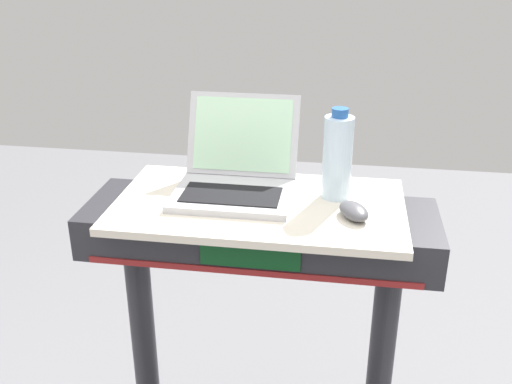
{
  "coord_description": "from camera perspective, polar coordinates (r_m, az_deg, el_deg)",
  "views": [
    {
      "loc": [
        0.2,
        -0.64,
        1.77
      ],
      "look_at": [
        0.0,
        0.65,
        1.19
      ],
      "focal_mm": 41.68,
      "sensor_mm": 36.0,
      "label": 1
    }
  ],
  "objects": [
    {
      "name": "water_bottle",
      "position": [
        1.5,
        7.83,
        3.39
      ],
      "size": [
        0.07,
        0.07,
        0.23
      ],
      "color": "silver",
      "rests_on": "desk_board"
    },
    {
      "name": "desk_board",
      "position": [
        1.5,
        0.3,
        -1.33
      ],
      "size": [
        0.73,
        0.41,
        0.02
      ],
      "primitive_type": "cube",
      "color": "beige",
      "rests_on": "treadmill_base"
    },
    {
      "name": "computer_mouse",
      "position": [
        1.43,
        9.37,
        -1.81
      ],
      "size": [
        0.1,
        0.12,
        0.03
      ],
      "primitive_type": "ellipsoid",
      "rotation": [
        0.0,
        0.0,
        0.45
      ],
      "color": "#4C4C51",
      "rests_on": "desk_board"
    },
    {
      "name": "laptop",
      "position": [
        1.54,
        -1.93,
        1.69
      ],
      "size": [
        0.3,
        0.32,
        0.23
      ],
      "rotation": [
        0.0,
        0.0,
        0.07
      ],
      "color": "#B7B7BC",
      "rests_on": "desk_board"
    }
  ]
}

